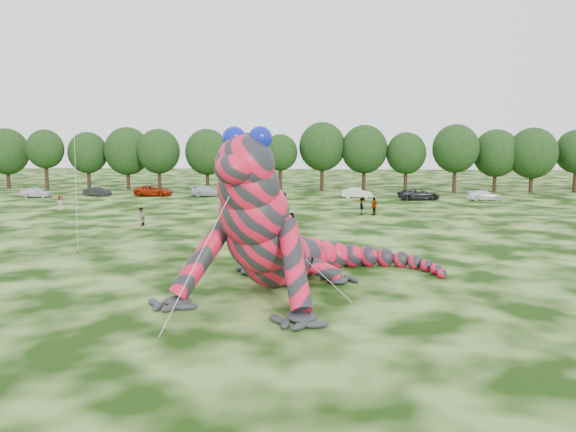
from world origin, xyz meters
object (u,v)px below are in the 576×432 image
(tree_9, at_px, (280,163))
(tree_15, at_px, (532,160))
(tree_2, at_px, (7,159))
(car_2, at_px, (154,191))
(tree_13, at_px, (455,159))
(spectator_2, at_px, (362,206))
(spectator_1, at_px, (141,217))
(spectator_4, at_px, (61,203))
(tree_5, at_px, (128,158))
(tree_14, at_px, (496,161))
(car_7, at_px, (484,195))
(tree_10, at_px, (322,157))
(tree_16, at_px, (576,161))
(tree_6, at_px, (159,160))
(inflatable_gecko, at_px, (282,207))
(car_4, at_px, (273,193))
(tree_4, at_px, (88,161))
(tree_3, at_px, (46,160))
(car_0, at_px, (36,192))
(spectator_3, at_px, (374,206))
(car_6, at_px, (419,194))
(tree_8, at_px, (246,162))
(tree_12, at_px, (406,162))
(car_1, at_px, (97,192))
(tree_7, at_px, (207,160))
(car_5, at_px, (357,193))
(tree_11, at_px, (364,158))
(spectator_5, at_px, (291,223))
(car_3, at_px, (209,191))

(tree_9, height_order, tree_15, tree_15)
(tree_2, bearing_deg, car_2, -19.85)
(tree_13, height_order, spectator_2, tree_13)
(spectator_1, relative_size, spectator_4, 0.97)
(tree_5, height_order, tree_14, tree_5)
(car_7, bearing_deg, tree_9, 64.74)
(tree_10, bearing_deg, tree_16, 1.20)
(tree_6, bearing_deg, inflatable_gecko, -66.61)
(tree_9, distance_m, spectator_4, 34.03)
(car_4, bearing_deg, tree_14, -62.80)
(tree_14, relative_size, car_2, 1.75)
(tree_2, distance_m, tree_4, 13.38)
(spectator_4, bearing_deg, tree_3, 52.91)
(car_0, bearing_deg, tree_15, -80.84)
(tree_9, relative_size, spectator_3, 4.59)
(car_6, height_order, spectator_1, spectator_1)
(tree_8, bearing_deg, car_7, -17.49)
(tree_12, bearing_deg, tree_8, -178.22)
(tree_9, bearing_deg, car_2, -154.16)
(tree_2, xyz_separation_m, car_1, (19.10, -10.54, -4.20))
(tree_2, bearing_deg, tree_7, -3.40)
(spectator_1, bearing_deg, tree_12, 142.19)
(tree_6, height_order, car_5, tree_6)
(tree_8, bearing_deg, tree_15, 1.05)
(tree_14, xyz_separation_m, spectator_4, (-54.66, -26.88, -3.81))
(tree_6, xyz_separation_m, tree_11, (31.34, 1.51, 0.29))
(tree_3, relative_size, car_5, 2.27)
(tree_4, height_order, tree_15, tree_15)
(tree_5, distance_m, car_6, 45.23)
(tree_14, xyz_separation_m, car_5, (-21.20, -10.28, -4.01))
(inflatable_gecko, height_order, spectator_4, inflatable_gecko)
(car_7, distance_m, spectator_4, 52.07)
(inflatable_gecko, bearing_deg, car_0, 149.35)
(tree_9, relative_size, tree_12, 0.97)
(tree_15, height_order, car_2, tree_15)
(tree_5, distance_m, car_4, 26.35)
(tree_4, distance_m, tree_12, 49.66)
(tree_10, bearing_deg, spectator_5, -92.99)
(tree_6, distance_m, tree_10, 25.03)
(tree_13, relative_size, car_0, 2.47)
(tree_2, bearing_deg, tree_9, -1.84)
(tree_7, distance_m, tree_9, 11.17)
(tree_7, xyz_separation_m, car_7, (38.82, -10.20, -4.08))
(tree_4, xyz_separation_m, car_1, (5.72, -10.49, -3.90))
(tree_16, bearing_deg, tree_12, -176.33)
(tree_3, height_order, spectator_1, tree_3)
(tree_8, xyz_separation_m, tree_14, (37.68, 1.74, 0.23))
(tree_6, height_order, tree_8, tree_6)
(tree_7, bearing_deg, tree_9, 2.78)
(tree_8, xyz_separation_m, car_3, (-4.05, -7.78, -3.74))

